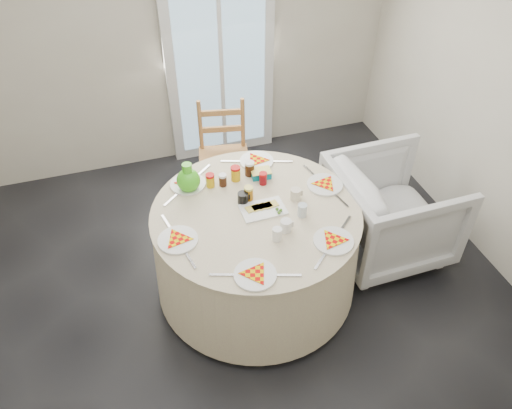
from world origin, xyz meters
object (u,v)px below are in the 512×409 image
object	(u,v)px
wooden_chair	(224,158)
armchair	(390,211)
green_pitcher	(188,175)
table	(256,250)

from	to	relation	value
wooden_chair	armchair	bearing A→B (deg)	-30.78
green_pitcher	wooden_chair	bearing A→B (deg)	62.25
table	armchair	xyz separation A→B (m)	(1.10, 0.06, 0.02)
armchair	green_pitcher	xyz separation A→B (m)	(-1.47, 0.30, 0.48)
table	wooden_chair	xyz separation A→B (m)	(0.04, 1.02, 0.09)
table	armchair	distance (m)	1.10
wooden_chair	table	bearing A→B (deg)	-81.03
table	green_pitcher	size ratio (longest dim) A/B	6.78
green_pitcher	armchair	bearing A→B (deg)	-7.16
table	armchair	world-z (taller)	armchair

